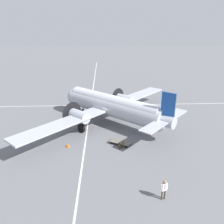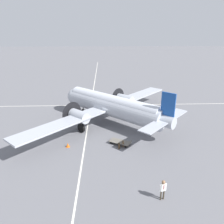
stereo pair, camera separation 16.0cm
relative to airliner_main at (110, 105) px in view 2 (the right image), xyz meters
The scene contains 9 objects.
ground_plane 2.53m from the airliner_main, 133.29° to the right, with size 300.00×300.00×0.00m, color slate.
apron_line_eastwest 3.85m from the airliner_main, 95.62° to the left, with size 120.00×0.16×0.01m.
apron_line_northsouth 7.86m from the airliner_main, ahead, with size 0.16×120.00×0.01m.
airliner_main is the anchor object (origin of this frame).
crew_foreground 14.98m from the airliner_main, 166.63° to the right, with size 0.28×0.55×1.67m.
suitcase_near_door 6.87m from the airliner_main, 168.85° to the right, with size 0.45×0.12×0.55m.
suitcase_upright_spare 7.24m from the airliner_main, behind, with size 0.51×0.17×0.53m.
baggage_cart 6.51m from the airliner_main, behind, with size 2.11×2.55×0.56m.
traffic_cone 8.26m from the airliner_main, 143.89° to the left, with size 0.37×0.37×0.49m.
Camera 2 is at (-26.93, 1.07, 11.75)m, focal length 35.00 mm.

